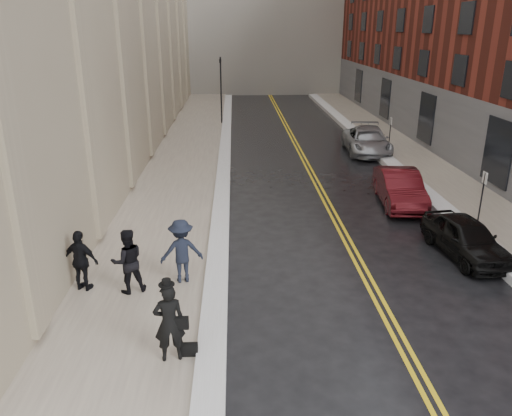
{
  "coord_description": "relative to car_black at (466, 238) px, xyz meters",
  "views": [
    {
      "loc": [
        -1.57,
        -9.78,
        7.42
      ],
      "look_at": [
        -0.89,
        6.12,
        1.6
      ],
      "focal_mm": 35.0,
      "sensor_mm": 36.0,
      "label": 1
    }
  ],
  "objects": [
    {
      "name": "sidewalk_left",
      "position": [
        -10.7,
        10.59,
        -0.6
      ],
      "size": [
        4.0,
        64.0,
        0.15
      ],
      "primitive_type": "cube",
      "color": "gray",
      "rests_on": "ground"
    },
    {
      "name": "car_maroon",
      "position": [
        -0.59,
        5.29,
        0.08
      ],
      "size": [
        2.03,
        4.74,
        1.52
      ],
      "primitive_type": "imported",
      "rotation": [
        0.0,
        0.0,
        -0.09
      ],
      "color": "#490D12",
      "rests_on": "ground"
    },
    {
      "name": "pedestrian_main",
      "position": [
        -9.32,
        -5.43,
        0.44
      ],
      "size": [
        0.78,
        0.59,
        1.94
      ],
      "primitive_type": "imported",
      "rotation": [
        0.0,
        0.0,
        3.33
      ],
      "color": "black",
      "rests_on": "sidewalk_left"
    },
    {
      "name": "traffic_signal",
      "position": [
        -8.8,
        24.59,
        2.41
      ],
      "size": [
        0.18,
        0.15,
        5.2
      ],
      "color": "black",
      "rests_on": "ground"
    },
    {
      "name": "pedestrian_a",
      "position": [
        -10.88,
        -2.22,
        0.44
      ],
      "size": [
        1.14,
        1.02,
        1.93
      ],
      "primitive_type": "imported",
      "rotation": [
        0.0,
        0.0,
        3.51
      ],
      "color": "black",
      "rests_on": "sidewalk_left"
    },
    {
      "name": "parking_sign_far",
      "position": [
        1.7,
        14.59,
        0.68
      ],
      "size": [
        0.06,
        0.35,
        2.23
      ],
      "color": "black",
      "rests_on": "ground"
    },
    {
      "name": "car_silver_far",
      "position": [
        0.34,
        14.74,
        0.06
      ],
      "size": [
        2.73,
        5.42,
        1.47
      ],
      "primitive_type": "imported",
      "rotation": [
        0.0,
        0.0,
        -0.06
      ],
      "color": "#A0A3A8",
      "rests_on": "ground"
    },
    {
      "name": "snow_ridge_right",
      "position": [
        0.95,
        10.59,
        -0.53
      ],
      "size": [
        0.85,
        60.8,
        0.3
      ],
      "primitive_type": "cube",
      "color": "white",
      "rests_on": "ground"
    },
    {
      "name": "sidewalk_right",
      "position": [
        2.8,
        10.59,
        -0.6
      ],
      "size": [
        3.0,
        64.0,
        0.15
      ],
      "primitive_type": "cube",
      "color": "gray",
      "rests_on": "ground"
    },
    {
      "name": "parking_sign_near",
      "position": [
        1.7,
        2.59,
        0.68
      ],
      "size": [
        0.06,
        0.35,
        2.23
      ],
      "color": "black",
      "rests_on": "ground"
    },
    {
      "name": "ground",
      "position": [
        -6.2,
        -5.41,
        -0.68
      ],
      "size": [
        160.0,
        160.0,
        0.0
      ],
      "primitive_type": "plane",
      "color": "black",
      "rests_on": "ground"
    },
    {
      "name": "snow_ridge_left",
      "position": [
        -8.4,
        10.59,
        -0.55
      ],
      "size": [
        0.7,
        60.8,
        0.26
      ],
      "primitive_type": "cube",
      "color": "white",
      "rests_on": "ground"
    },
    {
      "name": "lane_stripe_a",
      "position": [
        -3.82,
        10.59,
        -0.67
      ],
      "size": [
        0.12,
        64.0,
        0.01
      ],
      "primitive_type": "cube",
      "color": "gold",
      "rests_on": "ground"
    },
    {
      "name": "car_silver_near",
      "position": [
        0.6,
        15.06,
        0.08
      ],
      "size": [
        2.66,
        5.39,
        1.51
      ],
      "primitive_type": "imported",
      "rotation": [
        0.0,
        0.0,
        -0.11
      ],
      "color": "#9FA1A7",
      "rests_on": "ground"
    },
    {
      "name": "car_black",
      "position": [
        0.0,
        0.0,
        0.0
      ],
      "size": [
        2.06,
        4.14,
        1.35
      ],
      "primitive_type": "imported",
      "rotation": [
        0.0,
        0.0,
        0.12
      ],
      "color": "black",
      "rests_on": "ground"
    },
    {
      "name": "pedestrian_c",
      "position": [
        -12.24,
        -2.05,
        0.39
      ],
      "size": [
        1.17,
        0.77,
        1.84
      ],
      "primitive_type": "imported",
      "rotation": [
        0.0,
        0.0,
        2.81
      ],
      "color": "black",
      "rests_on": "sidewalk_left"
    },
    {
      "name": "pedestrian_b",
      "position": [
        -9.41,
        -1.63,
        0.46
      ],
      "size": [
        1.39,
        0.98,
        1.97
      ],
      "primitive_type": "imported",
      "rotation": [
        0.0,
        0.0,
        3.35
      ],
      "color": "black",
      "rests_on": "sidewalk_left"
    },
    {
      "name": "lane_stripe_b",
      "position": [
        -3.58,
        10.59,
        -0.67
      ],
      "size": [
        0.12,
        64.0,
        0.01
      ],
      "primitive_type": "cube",
      "color": "gold",
      "rests_on": "ground"
    }
  ]
}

